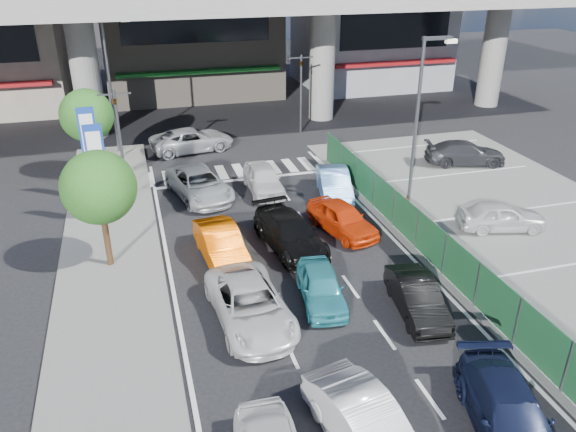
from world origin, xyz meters
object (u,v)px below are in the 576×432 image
object	(u,v)px
signboard_near	(97,161)
kei_truck_front_right	(334,184)
sedan_white_mid_left	(250,304)
crossing_wagon_silver	(192,140)
wagon_silver_front_left	(199,184)
minivan_navy_back	(509,415)
traffic_cone	(406,202)
hatch_white_back_mid	(366,424)
taxi_orange_right	(342,218)
hatch_black_mid_right	(417,297)
parked_sedan_white	(501,216)
sedan_black_mid	(290,233)
parked_sedan_dgrey	(465,153)
traffic_light_left	(117,116)
tree_near	(99,188)
signboard_far	(89,141)
street_lamp_left	(112,75)
taxi_orange_left	(221,244)
street_lamp_right	(421,110)
taxi_teal_mid	(321,287)
traffic_light_right	(301,74)
tree_far	(87,116)
sedan_white_front_mid	(263,179)

from	to	relation	value
signboard_near	kei_truck_front_right	size ratio (longest dim) A/B	1.12
sedan_white_mid_left	crossing_wagon_silver	xyz separation A→B (m)	(0.36, 18.23, 0.02)
wagon_silver_front_left	crossing_wagon_silver	xyz separation A→B (m)	(0.55, 7.28, 0.02)
minivan_navy_back	traffic_cone	world-z (taller)	minivan_navy_back
hatch_white_back_mid	taxi_orange_right	distance (m)	11.83
hatch_black_mid_right	parked_sedan_white	bearing A→B (deg)	43.93
parked_sedan_white	hatch_black_mid_right	bearing A→B (deg)	139.06
sedan_black_mid	parked_sedan_dgrey	xyz separation A→B (m)	(12.53, 6.80, 0.03)
signboard_near	wagon_silver_front_left	distance (m)	5.48
signboard_near	parked_sedan_dgrey	xyz separation A→B (m)	(20.00, 2.36, -2.34)
minivan_navy_back	sedan_black_mid	bearing A→B (deg)	117.76
traffic_light_left	traffic_cone	xyz separation A→B (m)	(12.88, -6.40, -3.53)
tree_near	signboard_far	bearing A→B (deg)	94.90
street_lamp_left	kei_truck_front_right	bearing A→B (deg)	-43.97
taxi_orange_left	taxi_orange_right	world-z (taller)	taxi_orange_left
traffic_light_left	street_lamp_right	xyz separation A→B (m)	(13.37, -6.00, 0.83)
taxi_teal_mid	sedan_black_mid	size ratio (longest dim) A/B	0.76
taxi_orange_right	traffic_light_left	bearing A→B (deg)	125.48
traffic_light_right	parked_sedan_dgrey	size ratio (longest dim) A/B	1.14
traffic_light_right	tree_far	bearing A→B (deg)	-161.31
street_lamp_left	signboard_far	bearing A→B (deg)	-100.31
traffic_light_right	traffic_cone	bearing A→B (deg)	-84.97
tree_far	traffic_cone	distance (m)	17.25
tree_near	hatch_white_back_mid	xyz separation A→B (m)	(6.21, -10.97, -2.70)
wagon_silver_front_left	sedan_white_front_mid	world-z (taller)	same
signboard_far	taxi_orange_right	xyz separation A→B (m)	(10.48, -6.71, -2.39)
traffic_light_left	hatch_white_back_mid	xyz separation A→B (m)	(5.41, -18.97, -3.25)
hatch_black_mid_right	wagon_silver_front_left	distance (m)	13.35
hatch_black_mid_right	taxi_orange_right	world-z (taller)	taxi_orange_right
signboard_far	kei_truck_front_right	distance (m)	12.10
crossing_wagon_silver	parked_sedan_white	distance (m)	18.82
traffic_light_left	tree_far	world-z (taller)	traffic_light_left
street_lamp_left	parked_sedan_white	bearing A→B (deg)	-43.97
traffic_light_left	sedan_white_front_mid	bearing A→B (deg)	-18.52
signboard_near	taxi_orange_right	bearing A→B (deg)	-20.22
parked_sedan_dgrey	signboard_far	bearing A→B (deg)	103.76
sedan_white_mid_left	crossing_wagon_silver	distance (m)	18.24
traffic_light_right	tree_near	bearing A→B (deg)	-129.81
sedan_white_front_mid	hatch_white_back_mid	bearing A→B (deg)	-93.87
taxi_orange_left	taxi_orange_right	distance (m)	5.63
tree_near	hatch_black_mid_right	distance (m)	12.20
traffic_light_left	tree_near	world-z (taller)	traffic_light_left
hatch_black_mid_right	sedan_white_front_mid	size ratio (longest dim) A/B	0.93
traffic_light_right	tree_far	xyz separation A→B (m)	(-13.30, -4.50, -0.55)
sedan_black_mid	parked_sedan_white	bearing A→B (deg)	-14.29
traffic_light_right	taxi_teal_mid	bearing A→B (deg)	-105.06
minivan_navy_back	parked_sedan_white	size ratio (longest dim) A/B	1.18
hatch_white_back_mid	wagon_silver_front_left	distance (m)	16.95
street_lamp_right	signboard_far	xyz separation A→B (m)	(-14.77, 4.99, -1.71)
hatch_black_mid_right	taxi_orange_left	xyz separation A→B (m)	(-5.83, 5.48, 0.07)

